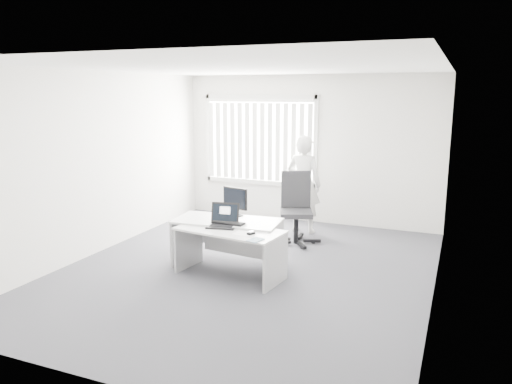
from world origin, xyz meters
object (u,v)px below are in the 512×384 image
at_px(laptop, 222,216).
at_px(monitor, 235,202).
at_px(desk_near, 230,242).
at_px(desk_far, 227,233).
at_px(person, 304,184).
at_px(office_chair, 296,221).

bearing_deg(laptop, monitor, 85.05).
height_order(desk_near, desk_far, desk_far).
xyz_separation_m(desk_near, person, (0.27, 2.50, 0.39)).
distance_m(office_chair, laptop, 1.89).
bearing_deg(desk_near, desk_far, 128.26).
distance_m(desk_near, monitor, 0.77).
bearing_deg(person, desk_near, 88.59).
xyz_separation_m(desk_near, desk_far, (-0.21, 0.35, 0.02)).
xyz_separation_m(desk_near, laptop, (-0.14, 0.05, 0.34)).
xyz_separation_m(laptop, monitor, (-0.05, 0.55, 0.08)).
relative_size(office_chair, laptop, 2.98).
bearing_deg(desk_far, office_chair, 64.42).
height_order(desk_near, person, person).
height_order(desk_far, laptop, laptop).
relative_size(desk_near, laptop, 3.85).
relative_size(desk_far, laptop, 3.93).
bearing_deg(person, monitor, 80.93).
xyz_separation_m(office_chair, monitor, (-0.55, -1.21, 0.53)).
bearing_deg(desk_far, laptop, -82.67).
bearing_deg(office_chair, monitor, -135.31).
xyz_separation_m(desk_near, monitor, (-0.20, 0.61, 0.42)).
relative_size(desk_far, monitor, 3.67).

